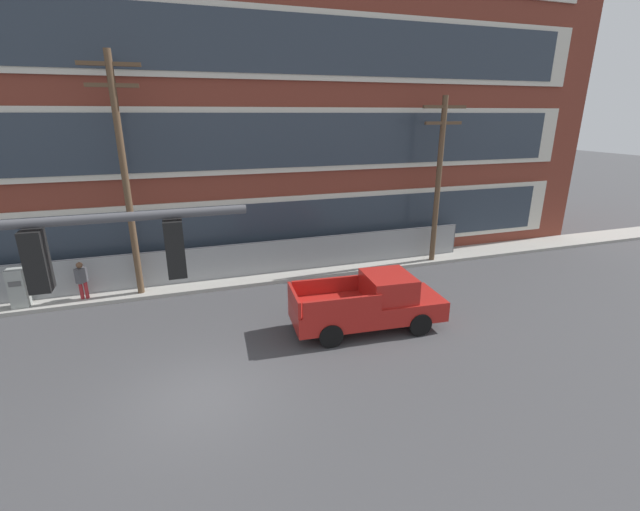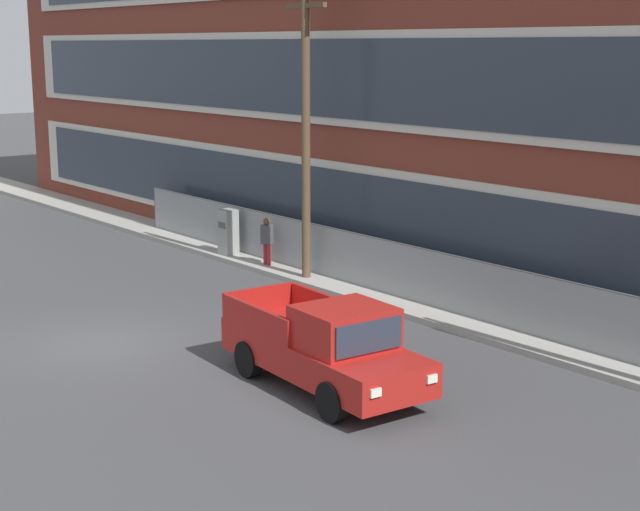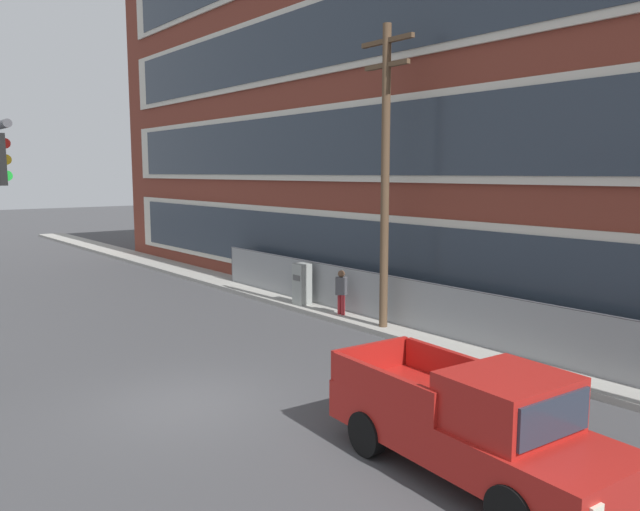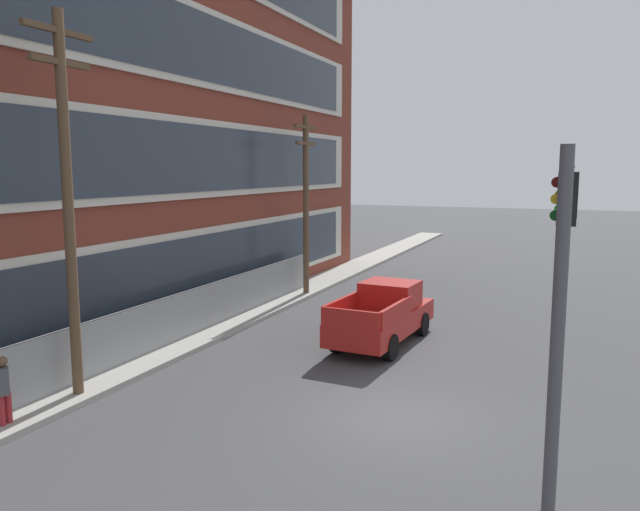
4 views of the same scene
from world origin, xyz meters
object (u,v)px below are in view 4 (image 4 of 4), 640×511
object	(u,v)px
utility_pole_midblock	(306,198)
utility_pole_near_corner	(68,195)
pedestrian_near_cabinet	(4,388)
pickup_truck_red	(383,315)
traffic_signal_mast	(563,258)

from	to	relation	value
utility_pole_midblock	utility_pole_near_corner	bearing A→B (deg)	179.43
utility_pole_midblock	pedestrian_near_cabinet	xyz separation A→B (m)	(-15.82, 0.19, -3.43)
utility_pole_near_corner	pedestrian_near_cabinet	size ratio (longest dim) A/B	5.53
pickup_truck_red	utility_pole_midblock	xyz separation A→B (m)	(5.92, 5.39, 3.47)
traffic_signal_mast	pickup_truck_red	xyz separation A→B (m)	(8.42, 5.57, -3.33)
pickup_truck_red	utility_pole_near_corner	xyz separation A→B (m)	(-7.80, 5.53, 4.16)
traffic_signal_mast	utility_pole_near_corner	bearing A→B (deg)	86.80
utility_pole_near_corner	pickup_truck_red	bearing A→B (deg)	-35.35
pickup_truck_red	utility_pole_near_corner	world-z (taller)	utility_pole_near_corner
pickup_truck_red	utility_pole_midblock	size ratio (longest dim) A/B	0.68
utility_pole_near_corner	pedestrian_near_cabinet	xyz separation A→B (m)	(-2.10, 0.05, -4.11)
utility_pole_near_corner	pedestrian_near_cabinet	world-z (taller)	utility_pole_near_corner
pedestrian_near_cabinet	traffic_signal_mast	bearing A→B (deg)	-82.46
pickup_truck_red	traffic_signal_mast	bearing A→B (deg)	-146.52
pickup_truck_red	utility_pole_near_corner	size ratio (longest dim) A/B	0.58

